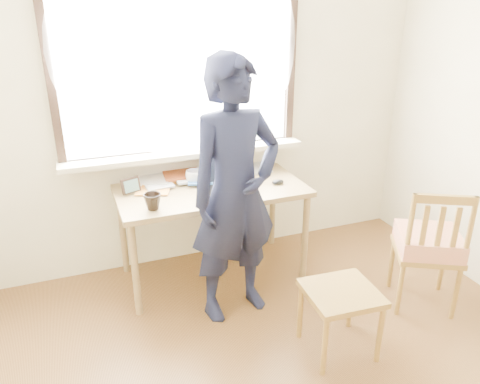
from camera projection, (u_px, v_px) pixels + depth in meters
name	position (u px, v px, depth m)	size (l,w,h in m)	color
room_shell	(333.00, 102.00, 1.86)	(3.52, 4.02, 2.61)	#F0E7C1
desk	(212.00, 198.00, 3.44)	(1.37, 0.68, 0.73)	olive
laptop	(227.00, 180.00, 3.40)	(0.40, 0.35, 0.24)	black
mug_white	(194.00, 177.00, 3.48)	(0.13, 0.13, 0.10)	white
mug_dark	(153.00, 202.00, 3.05)	(0.12, 0.12, 0.11)	black
mouse	(278.00, 182.00, 3.48)	(0.09, 0.06, 0.03)	black
desk_clutter	(157.00, 184.00, 3.43)	(0.83, 0.53, 0.04)	#3467AA
book_a	(143.00, 186.00, 3.42)	(0.20, 0.27, 0.03)	white
book_b	(246.00, 169.00, 3.75)	(0.18, 0.25, 0.02)	white
picture_frame	(131.00, 187.00, 3.29)	(0.14, 0.06, 0.11)	black
work_chair	(341.00, 300.00, 2.78)	(0.44, 0.42, 0.42)	olive
side_chair	(429.00, 244.00, 3.17)	(0.56, 0.55, 0.90)	olive
person	(235.00, 193.00, 2.97)	(0.64, 0.42, 1.74)	black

